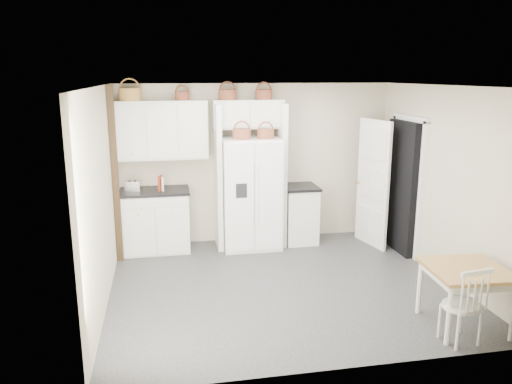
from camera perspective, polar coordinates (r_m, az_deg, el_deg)
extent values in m
plane|color=#262627|center=(6.78, 3.10, -10.55)|extent=(4.50, 4.50, 0.00)
plane|color=white|center=(6.20, 3.41, 11.99)|extent=(4.50, 4.50, 0.00)
plane|color=#C3B49B|center=(8.28, -0.07, 3.30)|extent=(4.50, 0.00, 4.50)
plane|color=#C3B49B|center=(6.23, -17.27, -0.67)|extent=(0.00, 4.00, 4.00)
plane|color=#C3B49B|center=(7.24, 20.82, 0.95)|extent=(0.00, 4.00, 4.00)
cube|color=white|center=(7.97, -0.62, -0.14)|extent=(0.92, 0.74, 1.77)
cube|color=silver|center=(8.04, -11.37, -3.32)|extent=(1.02, 0.65, 0.95)
cube|color=silver|center=(8.34, 4.96, -2.62)|extent=(0.52, 0.62, 0.91)
cube|color=brown|center=(6.07, 22.71, -11.02)|extent=(0.89, 0.89, 0.69)
cube|color=silver|center=(5.70, 22.42, -11.93)|extent=(0.45, 0.42, 0.82)
cube|color=black|center=(7.92, -11.53, 0.11)|extent=(1.07, 0.69, 0.04)
cube|color=black|center=(8.22, 5.03, 0.59)|extent=(0.56, 0.67, 0.04)
cube|color=silver|center=(7.87, -13.94, 0.66)|extent=(0.24, 0.15, 0.16)
cube|color=maroon|center=(7.81, -10.89, 0.99)|extent=(0.07, 0.16, 0.23)
cube|color=beige|center=(7.81, -10.72, 0.93)|extent=(0.06, 0.14, 0.21)
cylinder|color=#A27B35|center=(7.86, -14.20, 10.76)|extent=(0.33, 0.33, 0.19)
cylinder|color=brown|center=(7.86, -8.44, 10.80)|extent=(0.22, 0.22, 0.13)
cylinder|color=brown|center=(7.92, -3.27, 11.04)|extent=(0.28, 0.28, 0.16)
cylinder|color=brown|center=(8.01, 0.90, 11.07)|extent=(0.27, 0.27, 0.15)
cylinder|color=brown|center=(7.68, -1.64, 6.62)|extent=(0.28, 0.28, 0.15)
cylinder|color=brown|center=(7.75, 1.11, 6.65)|extent=(0.26, 0.26, 0.14)
cube|color=silver|center=(7.89, -10.69, 6.97)|extent=(1.40, 0.34, 0.90)
cube|color=silver|center=(7.99, -0.92, 8.90)|extent=(1.12, 0.34, 0.45)
cube|color=silver|center=(7.92, -4.37, 1.70)|extent=(0.08, 0.60, 2.30)
cube|color=silver|center=(8.10, 2.83, 1.97)|extent=(0.08, 0.60, 2.30)
cube|color=black|center=(7.54, -15.80, 1.79)|extent=(0.09, 0.09, 2.60)
cube|color=black|center=(8.10, 16.48, 0.53)|extent=(0.18, 0.85, 2.05)
cube|color=white|center=(8.24, 13.20, 0.94)|extent=(0.21, 0.79, 2.05)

